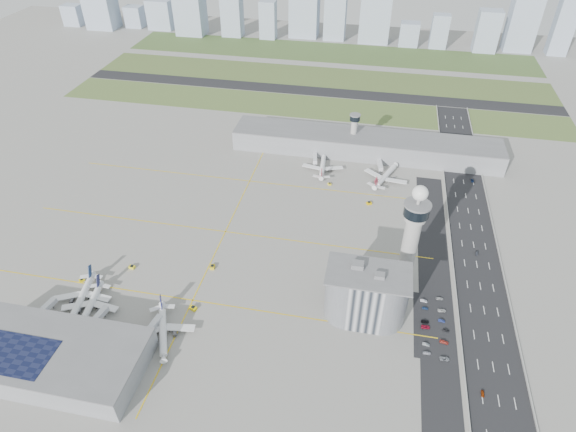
% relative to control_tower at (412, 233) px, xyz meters
% --- Properties ---
extents(ground, '(1000.00, 1000.00, 0.00)m').
position_rel_control_tower_xyz_m(ground, '(-72.00, -8.00, -35.04)').
color(ground, '#99968E').
extents(grass_strip_0, '(480.00, 50.00, 0.08)m').
position_rel_control_tower_xyz_m(grass_strip_0, '(-92.00, 217.00, -35.00)').
color(grass_strip_0, '#556B32').
rests_on(grass_strip_0, ground).
extents(grass_strip_1, '(480.00, 60.00, 0.08)m').
position_rel_control_tower_xyz_m(grass_strip_1, '(-92.00, 292.00, -35.00)').
color(grass_strip_1, '#445528').
rests_on(grass_strip_1, ground).
extents(grass_strip_2, '(480.00, 70.00, 0.08)m').
position_rel_control_tower_xyz_m(grass_strip_2, '(-92.00, 372.00, -35.00)').
color(grass_strip_2, '#3F5C2B').
rests_on(grass_strip_2, ground).
extents(runway, '(480.00, 22.00, 0.10)m').
position_rel_control_tower_xyz_m(runway, '(-92.00, 254.00, -34.98)').
color(runway, black).
rests_on(runway, ground).
extents(highway, '(28.00, 500.00, 0.10)m').
position_rel_control_tower_xyz_m(highway, '(43.00, -8.00, -34.99)').
color(highway, black).
rests_on(highway, ground).
extents(barrier_left, '(0.60, 500.00, 1.20)m').
position_rel_control_tower_xyz_m(barrier_left, '(29.00, -8.00, -34.44)').
color(barrier_left, '#9E9E99').
rests_on(barrier_left, ground).
extents(barrier_right, '(0.60, 500.00, 1.20)m').
position_rel_control_tower_xyz_m(barrier_right, '(57.00, -8.00, -34.44)').
color(barrier_right, '#9E9E99').
rests_on(barrier_right, ground).
extents(landside_road, '(18.00, 260.00, 0.08)m').
position_rel_control_tower_xyz_m(landside_road, '(18.00, -18.00, -35.00)').
color(landside_road, black).
rests_on(landside_road, ground).
extents(parking_lot, '(20.00, 44.00, 0.10)m').
position_rel_control_tower_xyz_m(parking_lot, '(16.00, -30.00, -34.99)').
color(parking_lot, black).
rests_on(parking_lot, ground).
extents(taxiway_line_h_0, '(260.00, 0.60, 0.01)m').
position_rel_control_tower_xyz_m(taxiway_line_h_0, '(-112.00, -38.00, -35.04)').
color(taxiway_line_h_0, yellow).
rests_on(taxiway_line_h_0, ground).
extents(taxiway_line_h_1, '(260.00, 0.60, 0.01)m').
position_rel_control_tower_xyz_m(taxiway_line_h_1, '(-112.00, 22.00, -35.04)').
color(taxiway_line_h_1, yellow).
rests_on(taxiway_line_h_1, ground).
extents(taxiway_line_h_2, '(260.00, 0.60, 0.01)m').
position_rel_control_tower_xyz_m(taxiway_line_h_2, '(-112.00, 82.00, -35.04)').
color(taxiway_line_h_2, yellow).
rests_on(taxiway_line_h_2, ground).
extents(taxiway_line_v, '(0.60, 260.00, 0.01)m').
position_rel_control_tower_xyz_m(taxiway_line_v, '(-112.00, 22.00, -35.04)').
color(taxiway_line_v, yellow).
rests_on(taxiway_line_v, ground).
extents(control_tower, '(14.00, 14.00, 64.50)m').
position_rel_control_tower_xyz_m(control_tower, '(0.00, 0.00, 0.00)').
color(control_tower, '#ADAAA5').
rests_on(control_tower, ground).
extents(secondary_tower, '(8.60, 8.60, 31.90)m').
position_rel_control_tower_xyz_m(secondary_tower, '(-42.00, 142.00, -16.24)').
color(secondary_tower, '#ADAAA5').
rests_on(secondary_tower, ground).
extents(admin_building, '(42.00, 24.00, 33.50)m').
position_rel_control_tower_xyz_m(admin_building, '(-20.01, -30.00, -19.74)').
color(admin_building, '#B2B2B7').
rests_on(admin_building, ground).
extents(terminal_pier, '(210.00, 32.00, 15.80)m').
position_rel_control_tower_xyz_m(terminal_pier, '(-32.00, 140.00, -27.14)').
color(terminal_pier, gray).
rests_on(terminal_pier, ground).
extents(near_terminal, '(84.00, 42.00, 13.00)m').
position_rel_control_tower_xyz_m(near_terminal, '(-160.07, -90.02, -28.62)').
color(near_terminal, gray).
rests_on(near_terminal, ground).
extents(airplane_near_a, '(37.96, 42.44, 10.44)m').
position_rel_control_tower_xyz_m(airplane_near_a, '(-170.19, -50.60, -29.82)').
color(airplane_near_a, white).
rests_on(airplane_near_a, ground).
extents(airplane_near_b, '(36.09, 40.60, 10.14)m').
position_rel_control_tower_xyz_m(airplane_near_b, '(-162.53, -55.98, -29.97)').
color(airplane_near_b, white).
rests_on(airplane_near_b, ground).
extents(airplane_near_c, '(45.22, 48.11, 10.69)m').
position_rel_control_tower_xyz_m(airplane_near_c, '(-117.79, -63.71, -29.69)').
color(airplane_near_c, white).
rests_on(airplane_near_c, ground).
extents(airplane_far_a, '(34.27, 39.37, 10.37)m').
position_rel_control_tower_xyz_m(airplane_far_a, '(-61.50, 109.09, -29.86)').
color(airplane_far_a, white).
rests_on(airplane_far_a, ground).
extents(airplane_far_b, '(46.18, 49.50, 11.14)m').
position_rel_control_tower_xyz_m(airplane_far_b, '(-13.81, 104.31, -29.47)').
color(airplane_far_b, white).
rests_on(airplane_far_b, ground).
extents(jet_bridge_near_0, '(5.39, 14.31, 5.70)m').
position_rel_control_tower_xyz_m(jet_bridge_near_0, '(-185.00, -69.00, -32.19)').
color(jet_bridge_near_0, silver).
rests_on(jet_bridge_near_0, ground).
extents(jet_bridge_near_1, '(5.39, 14.31, 5.70)m').
position_rel_control_tower_xyz_m(jet_bridge_near_1, '(-155.00, -69.00, -32.19)').
color(jet_bridge_near_1, silver).
rests_on(jet_bridge_near_1, ground).
extents(jet_bridge_near_2, '(5.39, 14.31, 5.70)m').
position_rel_control_tower_xyz_m(jet_bridge_near_2, '(-125.00, -69.00, -32.19)').
color(jet_bridge_near_2, silver).
rests_on(jet_bridge_near_2, ground).
extents(jet_bridge_far_0, '(5.39, 14.31, 5.70)m').
position_rel_control_tower_xyz_m(jet_bridge_far_0, '(-70.00, 124.00, -32.19)').
color(jet_bridge_far_0, silver).
rests_on(jet_bridge_far_0, ground).
extents(jet_bridge_far_1, '(5.39, 14.31, 5.70)m').
position_rel_control_tower_xyz_m(jet_bridge_far_1, '(-20.00, 124.00, -32.19)').
color(jet_bridge_far_1, silver).
rests_on(jet_bridge_far_1, ground).
extents(tug_0, '(3.47, 3.53, 1.71)m').
position_rel_control_tower_xyz_m(tug_0, '(-178.81, -36.58, -34.19)').
color(tug_0, yellow).
rests_on(tug_0, ground).
extents(tug_1, '(3.68, 2.76, 1.98)m').
position_rel_control_tower_xyz_m(tug_1, '(-155.67, -20.99, -34.05)').
color(tug_1, yellow).
rests_on(tug_1, ground).
extents(tug_2, '(4.27, 3.65, 2.10)m').
position_rel_control_tower_xyz_m(tug_2, '(-109.32, -44.01, -33.99)').
color(tug_2, yellow).
rests_on(tug_2, ground).
extents(tug_3, '(2.94, 3.89, 2.09)m').
position_rel_control_tower_xyz_m(tug_3, '(-109.43, -11.63, -34.00)').
color(tug_3, yellow).
rests_on(tug_3, ground).
extents(tug_4, '(3.08, 3.32, 1.59)m').
position_rel_control_tower_xyz_m(tug_4, '(-53.53, 88.86, -34.25)').
color(tug_4, yellow).
rests_on(tug_4, ground).
extents(tug_5, '(4.06, 3.59, 1.97)m').
position_rel_control_tower_xyz_m(tug_5, '(-23.63, 70.45, -34.06)').
color(tug_5, '#DBA900').
rests_on(tug_5, ground).
extents(car_lot_0, '(3.97, 1.96, 1.30)m').
position_rel_control_tower_xyz_m(car_lot_0, '(12.12, -48.56, -34.39)').
color(car_lot_0, '#AFAFBE').
rests_on(car_lot_0, ground).
extents(car_lot_1, '(3.65, 1.74, 1.15)m').
position_rel_control_tower_xyz_m(car_lot_1, '(11.90, -43.39, -34.46)').
color(car_lot_1, '#959CA3').
rests_on(car_lot_1, ground).
extents(car_lot_2, '(4.60, 2.28, 1.25)m').
position_rel_control_tower_xyz_m(car_lot_2, '(11.96, -32.33, -34.41)').
color(car_lot_2, '#A3122F').
rests_on(car_lot_2, ground).
extents(car_lot_3, '(4.34, 2.23, 1.20)m').
position_rel_control_tower_xyz_m(car_lot_3, '(11.79, -28.73, -34.44)').
color(car_lot_3, black).
rests_on(car_lot_3, ground).
extents(car_lot_4, '(3.35, 1.42, 1.13)m').
position_rel_control_tower_xyz_m(car_lot_4, '(12.13, -19.30, -34.48)').
color(car_lot_4, navy).
rests_on(car_lot_4, ground).
extents(car_lot_5, '(3.87, 1.58, 1.25)m').
position_rel_control_tower_xyz_m(car_lot_5, '(11.46, -14.16, -34.42)').
color(car_lot_5, silver).
rests_on(car_lot_5, ground).
extents(car_lot_6, '(4.84, 2.59, 1.29)m').
position_rel_control_tower_xyz_m(car_lot_6, '(20.46, -50.33, -34.39)').
color(car_lot_6, gray).
rests_on(car_lot_6, ground).
extents(car_lot_7, '(4.61, 2.44, 1.27)m').
position_rel_control_tower_xyz_m(car_lot_7, '(20.76, -40.19, -34.40)').
color(car_lot_7, '#A72E24').
rests_on(car_lot_7, ground).
extents(car_lot_8, '(3.31, 1.60, 1.09)m').
position_rel_control_tower_xyz_m(car_lot_8, '(22.19, -32.33, -34.50)').
color(car_lot_8, black).
rests_on(car_lot_8, ground).
extents(car_lot_9, '(3.59, 1.51, 1.15)m').
position_rel_control_tower_xyz_m(car_lot_9, '(20.28, -26.47, -34.47)').
color(car_lot_9, navy).
rests_on(car_lot_9, ground).
extents(car_lot_10, '(4.56, 2.56, 1.20)m').
position_rel_control_tower_xyz_m(car_lot_10, '(20.72, -19.32, -34.44)').
color(car_lot_10, silver).
rests_on(car_lot_10, ground).
extents(car_lot_11, '(4.23, 2.21, 1.17)m').
position_rel_control_tower_xyz_m(car_lot_11, '(20.00, -10.76, -34.46)').
color(car_lot_11, '#A1A4A5').
rests_on(car_lot_11, ground).
extents(car_hw_0, '(1.53, 3.48, 1.17)m').
position_rel_control_tower_xyz_m(car_hw_0, '(36.28, -66.07, -34.46)').
color(car_hw_0, maroon).
rests_on(car_hw_0, ground).
extents(car_hw_1, '(1.80, 3.91, 1.24)m').
position_rel_control_tower_xyz_m(car_hw_1, '(43.85, 31.73, -34.42)').
color(car_hw_1, black).
rests_on(car_hw_1, ground).
extents(car_hw_2, '(2.01, 4.16, 1.14)m').
position_rel_control_tower_xyz_m(car_hw_2, '(49.33, 114.09, -34.47)').
color(car_hw_2, navy).
rests_on(car_hw_2, ground).
extents(car_hw_4, '(1.47, 3.34, 1.12)m').
position_rel_control_tower_xyz_m(car_hw_4, '(34.94, 172.60, -34.48)').
color(car_hw_4, gray).
rests_on(car_hw_4, ground).
extents(skyline_bldg_0, '(24.05, 19.24, 26.50)m').
position_rel_control_tower_xyz_m(skyline_bldg_0, '(-449.77, 413.70, -21.79)').
color(skyline_bldg_0, '#9EADC1').
rests_on(skyline_bldg_0, ground).
extents(skyline_bldg_1, '(37.63, 30.10, 65.60)m').
position_rel_control_tower_xyz_m(skyline_bldg_1, '(-403.22, 409.61, -2.24)').
color(skyline_bldg_1, '#9EADC1').
rests_on(skyline_bldg_1, ground).
extents(skyline_bldg_2, '(22.81, 18.25, 26.79)m').
position_rel_control_tower_xyz_m(skyline_bldg_2, '(-363.25, 422.16, -21.65)').
color(skyline_bldg_2, '#9EADC1').
rests_on(skyline_bldg_2, ground).
extents(skyline_bldg_3, '(32.30, 25.84, 36.93)m').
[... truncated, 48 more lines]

